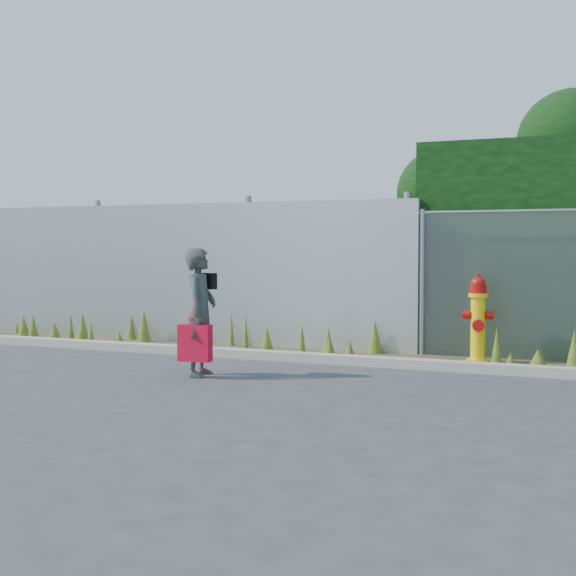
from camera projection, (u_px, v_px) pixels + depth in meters
The scene contains 8 objects.
ground at pixel (263, 385), 8.87m from camera, with size 80.00×80.00×0.00m, color #39393B.
curb at pixel (321, 358), 10.52m from camera, with size 16.00×0.22×0.12m, color #9D988E.
weed_strip at pixel (332, 346), 11.13m from camera, with size 16.00×1.32×0.53m.
corrugated_fence at pixel (159, 273), 12.85m from camera, with size 8.50×0.21×2.30m.
fire_hydrant at pixel (478, 320), 10.42m from camera, with size 0.39×0.35×1.17m.
woman at pixel (200, 312), 9.45m from camera, with size 0.55×0.36×1.52m, color #0F6155.
red_tote_bag at pixel (195, 343), 9.31m from camera, with size 0.39×0.14×0.51m.
black_shoulder_bag at pixel (206, 281), 9.55m from camera, with size 0.26×0.11×0.19m.
Camera 1 is at (3.72, -7.99, 1.54)m, focal length 50.00 mm.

